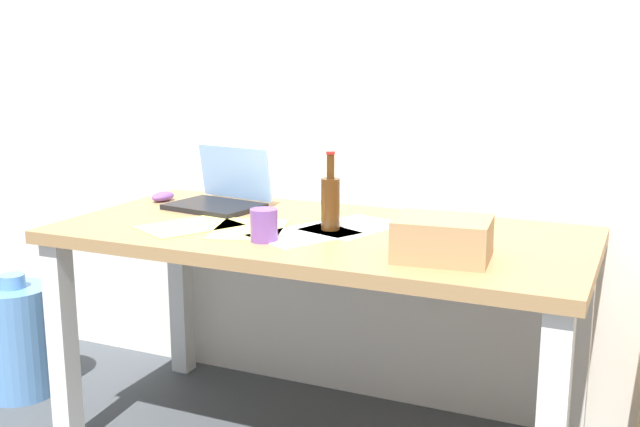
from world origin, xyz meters
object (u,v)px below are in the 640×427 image
laptop_left (221,195)px  coffee_mug (264,225)px  cardboard_box (443,239)px  water_cooler_jug (18,340)px  desk (320,260)px  beer_bottle (330,201)px  computer_mouse (163,196)px

laptop_left → coffee_mug: laptop_left is taller
cardboard_box → water_cooler_jug: size_ratio=0.53×
coffee_mug → water_cooler_jug: (-1.11, 0.10, -0.57)m
desk → laptop_left: (-0.46, 0.17, 0.14)m
desk → laptop_left: 0.51m
desk → water_cooler_jug: size_ratio=3.50×
beer_bottle → computer_mouse: beer_bottle is taller
cardboard_box → desk: bearing=157.4°
desk → beer_bottle: size_ratio=6.70×
cardboard_box → computer_mouse: bearing=162.7°
desk → beer_bottle: (0.03, -0.00, 0.19)m
desk → cardboard_box: size_ratio=6.64×
desk → water_cooler_jug: desk is taller
computer_mouse → coffee_mug: 0.73m
computer_mouse → coffee_mug: bearing=-23.7°
desk → water_cooler_jug: 1.28m
laptop_left → cardboard_box: bearing=-21.3°
laptop_left → cardboard_box: (0.89, -0.35, 0.01)m
beer_bottle → computer_mouse: size_ratio=2.44×
cardboard_box → water_cooler_jug: cardboard_box is taller
desk → cardboard_box: (0.43, -0.18, 0.15)m
desk → coffee_mug: size_ratio=17.19×
beer_bottle → cardboard_box: beer_bottle is taller
computer_mouse → cardboard_box: cardboard_box is taller
laptop_left → computer_mouse: 0.26m
beer_bottle → cardboard_box: size_ratio=0.99×
water_cooler_jug → beer_bottle: bearing=4.5°
desk → computer_mouse: computer_mouse is taller
laptop_left → water_cooler_jug: bearing=-160.1°
cardboard_box → coffee_mug: size_ratio=2.59×
computer_mouse → water_cooler_jug: 0.78m
cardboard_box → coffee_mug: (-0.52, -0.02, -0.01)m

